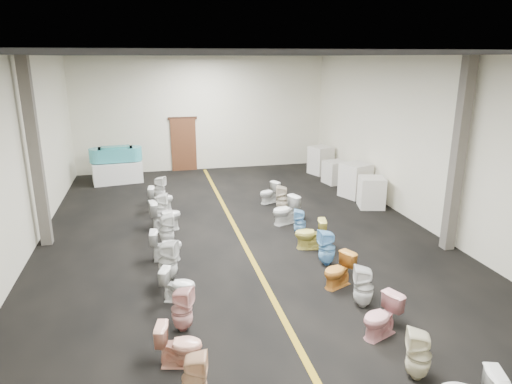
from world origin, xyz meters
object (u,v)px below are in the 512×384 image
Objects in this scene: toilet_right_2 at (419,355)px; toilet_right_10 at (282,199)px; toilet_right_6 at (327,248)px; toilet_left_8 at (165,215)px; bathtub at (116,154)px; toilet_left_1 at (195,379)px; display_table at (117,172)px; toilet_left_6 at (166,245)px; toilet_right_9 at (285,210)px; appliance_crate_c at (335,172)px; toilet_left_2 at (180,345)px; toilet_left_5 at (168,261)px; toilet_left_9 at (161,207)px; toilet_left_11 at (160,188)px; appliance_crate_b at (355,180)px; toilet_left_7 at (167,230)px; toilet_left_3 at (182,309)px; toilet_right_3 at (381,317)px; appliance_crate_a at (371,192)px; toilet_right_7 at (310,234)px; toilet_left_10 at (161,198)px; toilet_right_11 at (269,193)px; toilet_right_8 at (300,222)px; appliance_crate_d at (321,160)px; toilet_left_4 at (178,285)px; toilet_right_5 at (338,271)px; toilet_right_4 at (364,287)px.

toilet_right_10 is at bearing -158.10° from toilet_right_2.
toilet_left_8 is at bearing -131.81° from toilet_right_6.
bathtub reaches higher than toilet_left_1.
display_table is 2.41× the size of toilet_left_6.
toilet_left_8 is 3.26m from toilet_right_9.
appliance_crate_c reaches higher than toilet_left_2.
toilet_left_5 is 1.11× the size of toilet_left_9.
toilet_left_8 is at bearing -154.46° from toilet_left_11.
appliance_crate_b is 9.71m from toilet_left_2.
toilet_left_7 is 3.35m from toilet_right_9.
appliance_crate_c is 10.27m from toilet_left_3.
display_table is at bearing -179.09° from toilet_right_3.
toilet_right_7 is at bearing -138.36° from appliance_crate_a.
toilet_left_10 is 1.01× the size of toilet_right_3.
appliance_crate_a is 3.16m from toilet_right_11.
toilet_right_9 is at bearing -153.67° from toilet_right_8.
toilet_left_1 is at bearing -169.72° from toilet_left_9.
toilet_left_5 is 1.10× the size of toilet_right_9.
appliance_crate_d reaches higher than display_table.
toilet_left_4 is at bearing -169.24° from toilet_left_9.
toilet_left_11 is at bearing -151.79° from toilet_right_9.
appliance_crate_a is 1.15m from appliance_crate_b.
toilet_right_5 is 4.71m from toilet_right_10.
toilet_right_9 is (4.77, -5.58, -0.68)m from bathtub.
toilet_left_10 is 1.10× the size of toilet_right_11.
toilet_right_3 is at bearing -115.48° from appliance_crate_a.
toilet_left_1 is at bearing -45.51° from toilet_right_11.
toilet_right_2 is at bearing -82.38° from toilet_left_1.
toilet_left_7 is 2.79m from toilet_left_10.
toilet_right_10 reaches higher than toilet_right_7.
toilet_left_5 is at bearing -116.04° from toilet_right_2.
bathtub is 2.80× the size of toilet_right_11.
toilet_right_2 is 1.12× the size of toilet_right_5.
toilet_right_9 is at bearing -156.52° from toilet_right_2.
toilet_left_11 is at bearing 25.01° from toilet_left_3.
display_table is at bearing 29.19° from toilet_left_4.
toilet_left_3 is at bearing -54.57° from toilet_right_9.
toilet_left_7 is at bearing 19.77° from toilet_left_5.
toilet_left_1 reaches higher than toilet_left_4.
toilet_right_6 is (4.91, -8.30, -0.66)m from bathtub.
appliance_crate_d is 6.65m from toilet_right_8.
toilet_left_6 reaches higher than toilet_left_4.
toilet_right_4 is at bearing -87.47° from toilet_left_4.
toilet_right_8 is at bearing -122.22° from appliance_crate_c.
appliance_crate_c is 8.23m from toilet_left_6.
toilet_right_11 is (-0.16, 0.94, -0.07)m from toilet_right_10.
toilet_left_2 is 4.39m from toilet_right_6.
toilet_left_8 reaches higher than display_table.
appliance_crate_a is 6.95m from toilet_right_3.
toilet_left_5 is at bearing -173.54° from toilet_left_10.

